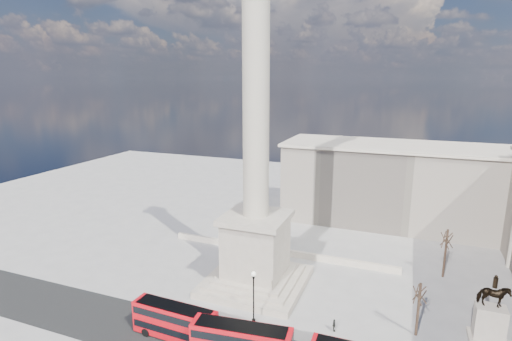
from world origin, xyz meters
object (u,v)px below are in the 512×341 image
object	(u,v)px
nelsons_column	(256,201)
pedestrian_crossing	(334,325)
equestrian_statue	(490,319)
victorian_lamp	(254,293)
red_bus_a	(175,322)

from	to	relation	value
nelsons_column	pedestrian_crossing	xyz separation A→B (m)	(12.81, -7.08, -12.13)
equestrian_statue	pedestrian_crossing	size ratio (longest dim) A/B	5.30
victorian_lamp	pedestrian_crossing	size ratio (longest dim) A/B	4.42
pedestrian_crossing	red_bus_a	bearing A→B (deg)	99.48
red_bus_a	equestrian_statue	xyz separation A→B (m)	(33.83, 12.63, 0.70)
red_bus_a	victorian_lamp	xyz separation A→B (m)	(7.36, 6.06, 1.90)
equestrian_statue	pedestrian_crossing	xyz separation A→B (m)	(-16.88, -4.57, -2.11)
red_bus_a	pedestrian_crossing	distance (m)	18.82
red_bus_a	pedestrian_crossing	size ratio (longest dim) A/B	6.62
red_bus_a	equestrian_statue	distance (m)	36.12
red_bus_a	pedestrian_crossing	xyz separation A→B (m)	(16.95, 8.06, -1.41)
nelsons_column	victorian_lamp	bearing A→B (deg)	-70.49
red_bus_a	equestrian_statue	size ratio (longest dim) A/B	1.25
victorian_lamp	pedestrian_crossing	distance (m)	10.34
nelsons_column	pedestrian_crossing	size ratio (longest dim) A/B	31.68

